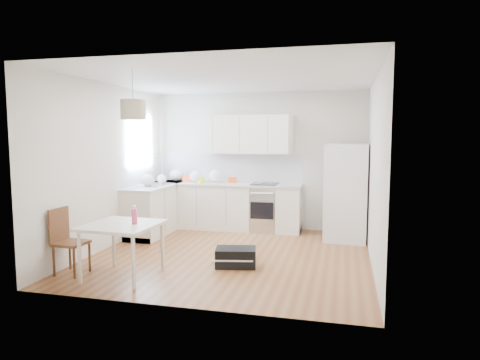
# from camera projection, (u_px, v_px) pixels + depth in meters

# --- Properties ---
(floor) EXTENTS (4.20, 4.20, 0.00)m
(floor) POSITION_uv_depth(u_px,v_px,m) (231.00, 255.00, 6.67)
(floor) COLOR brown
(floor) RESTS_ON ground
(ceiling) EXTENTS (4.20, 4.20, 0.00)m
(ceiling) POSITION_uv_depth(u_px,v_px,m) (231.00, 79.00, 6.38)
(ceiling) COLOR white
(ceiling) RESTS_ON wall_back
(wall_back) EXTENTS (4.20, 0.00, 4.20)m
(wall_back) POSITION_uv_depth(u_px,v_px,m) (258.00, 161.00, 8.55)
(wall_back) COLOR silver
(wall_back) RESTS_ON floor
(wall_left) EXTENTS (0.00, 4.20, 4.20)m
(wall_left) POSITION_uv_depth(u_px,v_px,m) (108.00, 166.00, 7.02)
(wall_left) COLOR silver
(wall_left) RESTS_ON floor
(wall_right) EXTENTS (0.00, 4.20, 4.20)m
(wall_right) POSITION_uv_depth(u_px,v_px,m) (374.00, 172.00, 6.03)
(wall_right) COLOR silver
(wall_right) RESTS_ON floor
(window_glassblock) EXTENTS (0.02, 1.00, 1.00)m
(window_glassblock) POSITION_uv_depth(u_px,v_px,m) (140.00, 141.00, 8.09)
(window_glassblock) COLOR #BFE0F9
(window_glassblock) RESTS_ON wall_left
(cabinets_back) EXTENTS (3.00, 0.60, 0.88)m
(cabinets_back) POSITION_uv_depth(u_px,v_px,m) (225.00, 207.00, 8.50)
(cabinets_back) COLOR white
(cabinets_back) RESTS_ON floor
(cabinets_left) EXTENTS (0.60, 1.80, 0.88)m
(cabinets_left) POSITION_uv_depth(u_px,v_px,m) (157.00, 209.00, 8.20)
(cabinets_left) COLOR white
(cabinets_left) RESTS_ON floor
(counter_back) EXTENTS (3.02, 0.64, 0.04)m
(counter_back) POSITION_uv_depth(u_px,v_px,m) (225.00, 184.00, 8.45)
(counter_back) COLOR silver
(counter_back) RESTS_ON cabinets_back
(counter_left) EXTENTS (0.64, 1.82, 0.04)m
(counter_left) POSITION_uv_depth(u_px,v_px,m) (156.00, 186.00, 8.16)
(counter_left) COLOR silver
(counter_left) RESTS_ON cabinets_left
(backsplash_back) EXTENTS (3.00, 0.01, 0.58)m
(backsplash_back) POSITION_uv_depth(u_px,v_px,m) (229.00, 167.00, 8.70)
(backsplash_back) COLOR white
(backsplash_back) RESTS_ON wall_back
(backsplash_left) EXTENTS (0.01, 1.80, 0.58)m
(backsplash_left) POSITION_uv_depth(u_px,v_px,m) (142.00, 169.00, 8.19)
(backsplash_left) COLOR white
(backsplash_left) RESTS_ON wall_left
(upper_cabinets) EXTENTS (1.70, 0.32, 0.75)m
(upper_cabinets) POSITION_uv_depth(u_px,v_px,m) (249.00, 134.00, 8.38)
(upper_cabinets) COLOR white
(upper_cabinets) RESTS_ON wall_back
(range_oven) EXTENTS (0.50, 0.61, 0.88)m
(range_oven) POSITION_uv_depth(u_px,v_px,m) (265.00, 209.00, 8.31)
(range_oven) COLOR silver
(range_oven) RESTS_ON floor
(sink) EXTENTS (0.50, 0.80, 0.16)m
(sink) POSITION_uv_depth(u_px,v_px,m) (155.00, 185.00, 8.11)
(sink) COLOR silver
(sink) RESTS_ON counter_left
(refrigerator) EXTENTS (0.86, 0.89, 1.71)m
(refrigerator) POSITION_uv_depth(u_px,v_px,m) (347.00, 192.00, 7.57)
(refrigerator) COLOR white
(refrigerator) RESTS_ON floor
(dining_table) EXTENTS (0.94, 0.94, 0.71)m
(dining_table) POSITION_uv_depth(u_px,v_px,m) (122.00, 230.00, 5.56)
(dining_table) COLOR beige
(dining_table) RESTS_ON floor
(dining_chair) EXTENTS (0.39, 0.39, 0.89)m
(dining_chair) POSITION_uv_depth(u_px,v_px,m) (71.00, 242.00, 5.71)
(dining_chair) COLOR #492416
(dining_chair) RESTS_ON floor
(drink_bottle) EXTENTS (0.09, 0.09, 0.24)m
(drink_bottle) POSITION_uv_depth(u_px,v_px,m) (134.00, 215.00, 5.53)
(drink_bottle) COLOR #E13E6F
(drink_bottle) RESTS_ON dining_table
(gym_bag) EXTENTS (0.63, 0.48, 0.26)m
(gym_bag) POSITION_uv_depth(u_px,v_px,m) (236.00, 257.00, 6.09)
(gym_bag) COLOR black
(gym_bag) RESTS_ON floor
(pendant_lamp) EXTENTS (0.33, 0.33, 0.25)m
(pendant_lamp) POSITION_uv_depth(u_px,v_px,m) (133.00, 110.00, 5.36)
(pendant_lamp) COLOR #B4A68A
(pendant_lamp) RESTS_ON ceiling
(grocery_bag_a) EXTENTS (0.27, 0.23, 0.24)m
(grocery_bag_a) POSITION_uv_depth(u_px,v_px,m) (176.00, 175.00, 8.78)
(grocery_bag_a) COLOR white
(grocery_bag_a) RESTS_ON counter_back
(grocery_bag_b) EXTENTS (0.26, 0.22, 0.23)m
(grocery_bag_b) POSITION_uv_depth(u_px,v_px,m) (196.00, 177.00, 8.53)
(grocery_bag_b) COLOR white
(grocery_bag_b) RESTS_ON counter_back
(grocery_bag_c) EXTENTS (0.28, 0.23, 0.25)m
(grocery_bag_c) POSITION_uv_depth(u_px,v_px,m) (215.00, 176.00, 8.55)
(grocery_bag_c) COLOR white
(grocery_bag_c) RESTS_ON counter_back
(grocery_bag_d) EXTENTS (0.19, 0.16, 0.17)m
(grocery_bag_d) POSITION_uv_depth(u_px,v_px,m) (162.00, 179.00, 8.39)
(grocery_bag_d) COLOR white
(grocery_bag_d) RESTS_ON counter_back
(grocery_bag_e) EXTENTS (0.25, 0.21, 0.22)m
(grocery_bag_e) POSITION_uv_depth(u_px,v_px,m) (148.00, 180.00, 7.93)
(grocery_bag_e) COLOR white
(grocery_bag_e) RESTS_ON counter_left
(snack_orange) EXTENTS (0.18, 0.13, 0.11)m
(snack_orange) POSITION_uv_depth(u_px,v_px,m) (232.00, 180.00, 8.46)
(snack_orange) COLOR #E15014
(snack_orange) RESTS_ON counter_back
(snack_yellow) EXTENTS (0.19, 0.17, 0.11)m
(snack_yellow) POSITION_uv_depth(u_px,v_px,m) (200.00, 180.00, 8.50)
(snack_yellow) COLOR yellow
(snack_yellow) RESTS_ON counter_back
(snack_red) EXTENTS (0.17, 0.11, 0.12)m
(snack_red) POSITION_uv_depth(u_px,v_px,m) (188.00, 179.00, 8.68)
(snack_red) COLOR red
(snack_red) RESTS_ON counter_back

